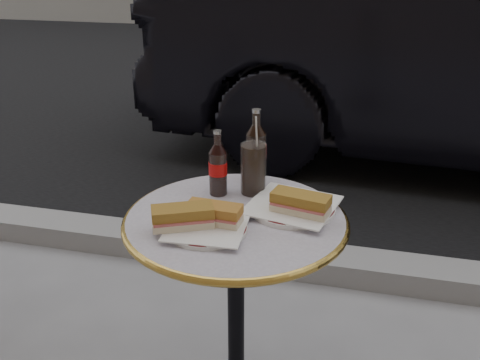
% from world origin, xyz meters
% --- Properties ---
extents(asphalt_road, '(40.00, 8.00, 0.00)m').
position_xyz_m(asphalt_road, '(0.00, 5.00, 0.00)').
color(asphalt_road, black).
rests_on(asphalt_road, ground).
extents(curb, '(40.00, 0.20, 0.12)m').
position_xyz_m(curb, '(0.00, 0.90, 0.05)').
color(curb, gray).
rests_on(curb, ground).
extents(bistro_table, '(0.62, 0.62, 0.73)m').
position_xyz_m(bistro_table, '(0.00, 0.00, 0.37)').
color(bistro_table, '#BAB2C4').
rests_on(bistro_table, ground).
extents(plate_left, '(0.23, 0.23, 0.01)m').
position_xyz_m(plate_left, '(-0.05, -0.10, 0.74)').
color(plate_left, silver).
rests_on(plate_left, bistro_table).
extents(plate_right, '(0.32, 0.32, 0.01)m').
position_xyz_m(plate_right, '(0.15, 0.08, 0.74)').
color(plate_right, white).
rests_on(plate_right, bistro_table).
extents(sandwich_left_a, '(0.17, 0.13, 0.05)m').
position_xyz_m(sandwich_left_a, '(-0.11, -0.11, 0.77)').
color(sandwich_left_a, olive).
rests_on(sandwich_left_a, plate_left).
extents(sandwich_left_b, '(0.15, 0.08, 0.05)m').
position_xyz_m(sandwich_left_b, '(-0.04, -0.07, 0.77)').
color(sandwich_left_b, '#A76C2A').
rests_on(sandwich_left_b, plate_left).
extents(sandwich_right, '(0.17, 0.10, 0.05)m').
position_xyz_m(sandwich_right, '(0.17, 0.03, 0.77)').
color(sandwich_right, olive).
rests_on(sandwich_right, plate_right).
extents(cola_bottle_left, '(0.06, 0.06, 0.20)m').
position_xyz_m(cola_bottle_left, '(-0.09, 0.13, 0.83)').
color(cola_bottle_left, black).
rests_on(cola_bottle_left, bistro_table).
extents(cola_bottle_right, '(0.08, 0.08, 0.23)m').
position_xyz_m(cola_bottle_right, '(-0.00, 0.26, 0.85)').
color(cola_bottle_right, black).
rests_on(cola_bottle_right, bistro_table).
extents(cola_glass, '(0.08, 0.08, 0.16)m').
position_xyz_m(cola_glass, '(0.01, 0.16, 0.81)').
color(cola_glass, black).
rests_on(cola_glass, bistro_table).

